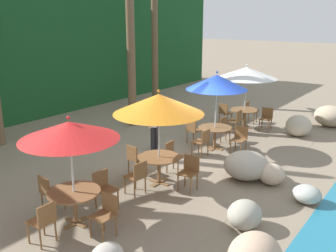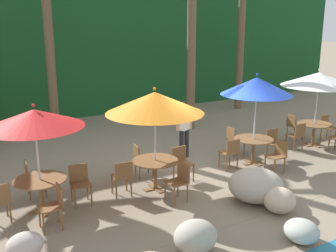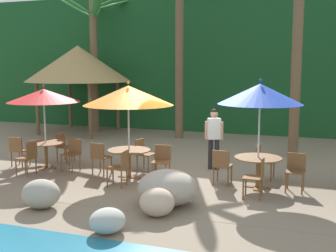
% 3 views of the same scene
% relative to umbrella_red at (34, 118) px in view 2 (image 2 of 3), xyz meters
% --- Properties ---
extents(ground_plane, '(120.00, 120.00, 0.00)m').
position_rel_umbrella_red_xyz_m(ground_plane, '(4.09, 0.08, -2.05)').
color(ground_plane, gray).
extents(terrace_deck, '(18.00, 5.20, 0.01)m').
position_rel_umbrella_red_xyz_m(terrace_deck, '(4.09, 0.08, -2.05)').
color(terrace_deck, gray).
rests_on(terrace_deck, ground).
extents(foliage_backdrop, '(28.00, 2.40, 6.00)m').
position_rel_umbrella_red_xyz_m(foliage_backdrop, '(4.09, 9.08, 0.95)').
color(foliage_backdrop, '#194C23').
rests_on(foliage_backdrop, ground).
extents(rock_seawall, '(16.44, 3.49, 0.83)m').
position_rel_umbrella_red_xyz_m(rock_seawall, '(2.88, -2.85, -1.70)').
color(rock_seawall, beige).
rests_on(rock_seawall, ground).
extents(umbrella_red, '(1.99, 1.99, 2.35)m').
position_rel_umbrella_red_xyz_m(umbrella_red, '(0.00, 0.00, 0.00)').
color(umbrella_red, silver).
rests_on(umbrella_red, ground).
extents(dining_table_red, '(1.10, 1.10, 0.74)m').
position_rel_umbrella_red_xyz_m(dining_table_red, '(-0.00, 0.00, -1.44)').
color(dining_table_red, brown).
rests_on(dining_table_red, ground).
extents(chair_red_seaward, '(0.46, 0.46, 0.87)m').
position_rel_umbrella_red_xyz_m(chair_red_seaward, '(0.85, 0.01, -1.54)').
color(chair_red_seaward, brown).
rests_on(chair_red_seaward, ground).
extents(chair_red_inland, '(0.47, 0.46, 0.87)m').
position_rel_umbrella_red_xyz_m(chair_red_inland, '(0.00, 0.85, -1.54)').
color(chair_red_inland, brown).
rests_on(chair_red_inland, ground).
extents(chair_red_right, '(0.44, 0.43, 0.87)m').
position_rel_umbrella_red_xyz_m(chair_red_right, '(0.06, -0.85, -1.54)').
color(chair_red_right, brown).
rests_on(chair_red_right, ground).
extents(umbrella_orange, '(2.29, 2.29, 2.49)m').
position_rel_umbrella_red_xyz_m(umbrella_orange, '(2.65, -0.18, 0.08)').
color(umbrella_orange, silver).
rests_on(umbrella_orange, ground).
extents(dining_table_orange, '(1.10, 1.10, 0.74)m').
position_rel_umbrella_red_xyz_m(dining_table_orange, '(2.65, -0.18, -1.44)').
color(dining_table_orange, brown).
rests_on(dining_table_orange, ground).
extents(chair_orange_seaward, '(0.45, 0.46, 0.87)m').
position_rel_umbrella_red_xyz_m(chair_orange_seaward, '(3.49, -0.03, -1.54)').
color(chair_orange_seaward, brown).
rests_on(chair_orange_seaward, ground).
extents(chair_orange_inland, '(0.48, 0.48, 0.87)m').
position_rel_umbrella_red_xyz_m(chair_orange_inland, '(2.69, 0.67, -1.54)').
color(chair_orange_inland, brown).
rests_on(chair_orange_inland, ground).
extents(chair_orange_left, '(0.47, 0.47, 0.87)m').
position_rel_umbrella_red_xyz_m(chair_orange_left, '(1.80, -0.17, -1.54)').
color(chair_orange_left, brown).
rests_on(chair_orange_left, ground).
extents(chair_orange_right, '(0.46, 0.45, 0.87)m').
position_rel_umbrella_red_xyz_m(chair_orange_right, '(2.81, -1.02, -1.54)').
color(chair_orange_right, brown).
rests_on(chair_orange_right, ground).
extents(umbrella_blue, '(1.96, 1.96, 2.57)m').
position_rel_umbrella_red_xyz_m(umbrella_blue, '(5.90, -0.01, 0.17)').
color(umbrella_blue, silver).
rests_on(umbrella_blue, ground).
extents(dining_table_blue, '(1.10, 1.10, 0.74)m').
position_rel_umbrella_red_xyz_m(dining_table_blue, '(5.90, -0.01, -1.44)').
color(dining_table_blue, brown).
rests_on(dining_table_blue, ground).
extents(chair_blue_seaward, '(0.44, 0.45, 0.87)m').
position_rel_umbrella_red_xyz_m(chair_blue_seaward, '(6.75, 0.04, -1.54)').
color(chair_blue_seaward, brown).
rests_on(chair_blue_seaward, ground).
extents(chair_blue_inland, '(0.47, 0.46, 0.87)m').
position_rel_umbrella_red_xyz_m(chair_blue_inland, '(5.89, 0.85, -1.54)').
color(chair_blue_inland, brown).
rests_on(chair_blue_inland, ground).
extents(chair_blue_left, '(0.44, 0.45, 0.87)m').
position_rel_umbrella_red_xyz_m(chair_blue_left, '(5.05, -0.06, -1.54)').
color(chair_blue_left, brown).
rests_on(chair_blue_left, ground).
extents(chair_blue_right, '(0.43, 0.42, 0.87)m').
position_rel_umbrella_red_xyz_m(chair_blue_right, '(6.00, -0.86, -1.54)').
color(chair_blue_right, brown).
rests_on(chair_blue_right, ground).
extents(umbrella_white, '(2.32, 2.32, 2.50)m').
position_rel_umbrella_red_xyz_m(umbrella_white, '(8.75, 0.29, 0.12)').
color(umbrella_white, silver).
rests_on(umbrella_white, ground).
extents(dining_table_white, '(1.10, 1.10, 0.74)m').
position_rel_umbrella_red_xyz_m(dining_table_white, '(8.75, 0.29, -1.44)').
color(dining_table_white, brown).
rests_on(dining_table_white, ground).
extents(chair_white_seaward, '(0.45, 0.46, 0.87)m').
position_rel_umbrella_red_xyz_m(chair_white_seaward, '(9.59, 0.45, -1.54)').
color(chair_white_seaward, brown).
rests_on(chair_white_seaward, ground).
extents(chair_white_inland, '(0.46, 0.46, 0.87)m').
position_rel_umbrella_red_xyz_m(chair_white_inland, '(8.74, 1.14, -1.54)').
color(chair_white_inland, brown).
rests_on(chair_white_inland, ground).
extents(chair_white_left, '(0.43, 0.44, 0.87)m').
position_rel_umbrella_red_xyz_m(chair_white_left, '(7.90, 0.22, -1.54)').
color(chair_white_left, brown).
rests_on(chair_white_left, ground).
extents(palm_tree_second, '(2.58, 2.76, 7.01)m').
position_rel_umbrella_red_xyz_m(palm_tree_second, '(1.97, 6.11, 2.37)').
color(palm_tree_second, brown).
rests_on(palm_tree_second, ground).
extents(palm_tree_third, '(2.74, 2.76, 6.91)m').
position_rel_umbrella_red_xyz_m(palm_tree_third, '(6.49, 4.09, 2.55)').
color(palm_tree_third, brown).
rests_on(palm_tree_third, ground).
extents(palm_tree_fourth, '(3.00, 3.12, 6.60)m').
position_rel_umbrella_red_xyz_m(palm_tree_fourth, '(10.34, 5.95, 2.18)').
color(palm_tree_fourth, brown).
rests_on(palm_tree_fourth, ground).
extents(waiter_in_white, '(0.52, 0.34, 1.70)m').
position_rel_umbrella_red_xyz_m(waiter_in_white, '(4.49, 1.42, -1.06)').
color(waiter_in_white, '#232328').
rests_on(waiter_in_white, ground).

